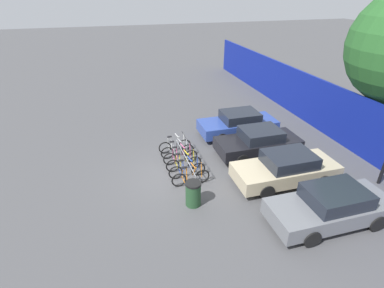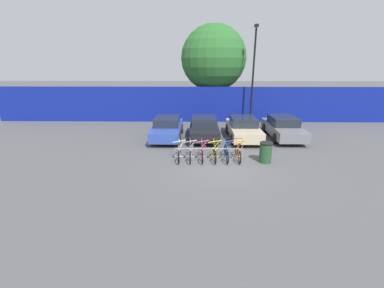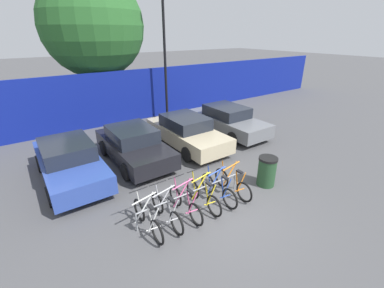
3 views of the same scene
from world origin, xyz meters
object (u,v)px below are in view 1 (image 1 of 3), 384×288
object	(u,v)px
bicycle_yellow	(184,163)
bicycle_white	(175,146)
bike_rack	(185,158)
bicycle_silver	(178,151)
car_beige	(286,168)
car_black	(258,142)
trash_bin	(193,194)
car_blue	(238,123)
car_grey	(331,206)
bicycle_blue	(187,170)
bicycle_pink	(180,157)
bicycle_orange	(191,177)

from	to	relation	value
bicycle_yellow	bicycle_white	bearing A→B (deg)	-177.83
bike_rack	bicycle_yellow	size ratio (longest dim) A/B	2.07
bicycle_silver	car_beige	xyz separation A→B (m)	(3.36, 4.03, 0.31)
bicycle_silver	car_black	world-z (taller)	car_black
bicycle_yellow	trash_bin	size ratio (longest dim) A/B	1.66
car_blue	car_grey	xyz separation A→B (m)	(7.64, 0.26, 0.00)
bike_rack	bicycle_blue	size ratio (longest dim) A/B	2.07
car_blue	car_beige	xyz separation A→B (m)	(4.97, 0.06, 0.00)
bicycle_white	bicycle_yellow	size ratio (longest dim) A/B	1.00
bicycle_pink	car_blue	size ratio (longest dim) A/B	0.39
bicycle_silver	bicycle_orange	xyz separation A→B (m)	(2.43, 0.00, 0.00)
car_black	car_grey	world-z (taller)	same
bicycle_yellow	car_black	world-z (taller)	car_black
bicycle_white	car_beige	distance (m)	5.64
bicycle_white	car_beige	xyz separation A→B (m)	(3.93, 4.03, 0.31)
bicycle_blue	car_black	bearing A→B (deg)	102.42
bicycle_blue	car_black	world-z (taller)	car_black
bicycle_silver	car_blue	size ratio (longest dim) A/B	0.39
bicycle_white	trash_bin	world-z (taller)	bicycle_white
bicycle_pink	bicycle_blue	distance (m)	1.23
bicycle_yellow	car_black	distance (m)	4.06
bike_rack	bicycle_silver	bearing A→B (deg)	-170.95
bicycle_pink	car_black	xyz separation A→B (m)	(0.20, 4.02, 0.31)
car_beige	bicycle_blue	bearing A→B (deg)	-110.74
car_blue	car_beige	world-z (taller)	same
car_black	trash_bin	size ratio (longest dim) A/B	4.08
bike_rack	bicycle_white	world-z (taller)	bicycle_white
bike_rack	car_beige	bearing A→B (deg)	57.95
bicycle_white	bicycle_pink	world-z (taller)	same
trash_bin	bicycle_white	bearing A→B (deg)	176.40
bicycle_pink	bicycle_orange	world-z (taller)	same
bicycle_orange	trash_bin	bearing A→B (deg)	-7.94
bicycle_yellow	bike_rack	bearing A→B (deg)	156.39
bicycle_white	car_beige	size ratio (longest dim) A/B	0.38
bicycle_white	trash_bin	xyz separation A→B (m)	(4.31, -0.27, 0.14)
bike_rack	bicycle_silver	world-z (taller)	bicycle_silver
bike_rack	bicycle_pink	world-z (taller)	bicycle_pink
bicycle_pink	bicycle_blue	bearing A→B (deg)	2.02
bicycle_yellow	bicycle_orange	world-z (taller)	same
car_blue	car_black	world-z (taller)	same
trash_bin	car_beige	bearing A→B (deg)	95.10
car_black	bicycle_yellow	bearing A→B (deg)	-83.76
bicycle_yellow	car_black	bearing A→B (deg)	98.41
bicycle_white	car_beige	bearing A→B (deg)	49.69
bicycle_yellow	car_blue	distance (m)	4.90
car_beige	bicycle_silver	bearing A→B (deg)	-129.86
car_grey	trash_bin	size ratio (longest dim) A/B	4.43
car_blue	car_grey	distance (m)	7.65
bicycle_blue	car_beige	distance (m)	4.32
bike_rack	bicycle_pink	size ratio (longest dim) A/B	2.07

